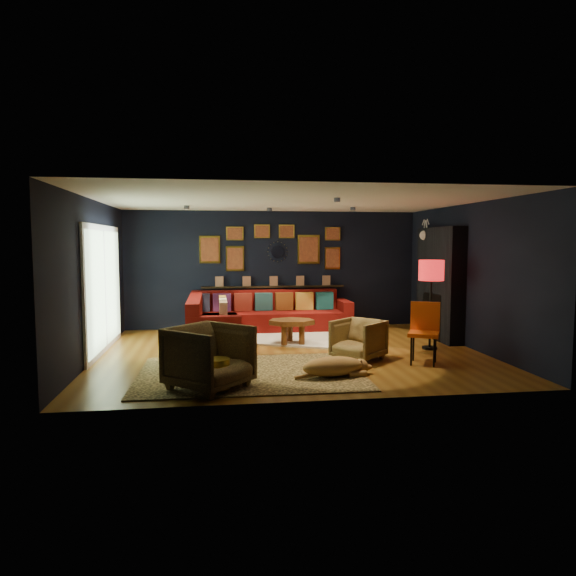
{
  "coord_description": "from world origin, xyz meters",
  "views": [
    {
      "loc": [
        -1.29,
        -8.66,
        1.89
      ],
      "look_at": [
        -0.01,
        0.3,
        1.1
      ],
      "focal_mm": 32.0,
      "sensor_mm": 36.0,
      "label": 1
    }
  ],
  "objects": [
    {
      "name": "shag_rug",
      "position": [
        0.47,
        1.22,
        0.02
      ],
      "size": [
        2.91,
        2.58,
        0.03
      ],
      "primitive_type": "cube",
      "rotation": [
        0.0,
        0.0,
        -0.42
      ],
      "color": "silver",
      "rests_on": "ground"
    },
    {
      "name": "leopard_rug",
      "position": [
        -0.8,
        -1.34,
        0.01
      ],
      "size": [
        3.24,
        2.34,
        0.02
      ],
      "primitive_type": "cube",
      "rotation": [
        0.0,
        0.0,
        -0.01
      ],
      "color": "tan",
      "rests_on": "ground"
    },
    {
      "name": "pouf",
      "position": [
        -1.27,
        0.2,
        0.19
      ],
      "size": [
        0.49,
        0.49,
        0.32
      ],
      "primitive_type": "cylinder",
      "color": "maroon",
      "rests_on": "shag_rug"
    },
    {
      "name": "sectional",
      "position": [
        -0.61,
        1.81,
        0.32
      ],
      "size": [
        3.41,
        2.69,
        0.86
      ],
      "color": "#650B07",
      "rests_on": "ground"
    },
    {
      "name": "coffee_table",
      "position": [
        0.11,
        0.69,
        0.38
      ],
      "size": [
        0.93,
        0.73,
        0.44
      ],
      "rotation": [
        0.0,
        0.0,
        -0.09
      ],
      "color": "brown",
      "rests_on": "shag_rug"
    },
    {
      "name": "gallery_wall",
      "position": [
        -0.01,
        2.72,
        1.81
      ],
      "size": [
        3.15,
        0.04,
        1.02
      ],
      "color": "gold",
      "rests_on": "room_walls"
    },
    {
      "name": "sunburst_mirror",
      "position": [
        0.1,
        2.72,
        1.7
      ],
      "size": [
        0.47,
        0.16,
        0.47
      ],
      "color": "silver",
      "rests_on": "room_walls"
    },
    {
      "name": "armchair_left",
      "position": [
        -1.38,
        -2.05,
        0.46
      ],
      "size": [
        1.22,
        1.22,
        0.92
      ],
      "primitive_type": "imported",
      "rotation": [
        0.0,
        0.0,
        0.83
      ],
      "color": "tan",
      "rests_on": "ground"
    },
    {
      "name": "ceiling_spots",
      "position": [
        -0.0,
        0.8,
        2.56
      ],
      "size": [
        3.3,
        2.5,
        0.06
      ],
      "color": "black",
      "rests_on": "room_walls"
    },
    {
      "name": "dog",
      "position": [
        0.34,
        -1.72,
        0.21
      ],
      "size": [
        1.3,
        0.78,
        0.39
      ],
      "primitive_type": null,
      "rotation": [
        0.0,
        0.0,
        0.16
      ],
      "color": "#B97C42",
      "rests_on": "leopard_rug"
    },
    {
      "name": "ledge",
      "position": [
        0.0,
        2.68,
        0.92
      ],
      "size": [
        3.2,
        0.12,
        0.04
      ],
      "primitive_type": "cube",
      "color": "black",
      "rests_on": "room_walls"
    },
    {
      "name": "gold_stool",
      "position": [
        -1.28,
        -2.12,
        0.21
      ],
      "size": [
        0.33,
        0.33,
        0.41
      ],
      "primitive_type": "cylinder",
      "color": "gold",
      "rests_on": "ground"
    },
    {
      "name": "sliding_door",
      "position": [
        -3.22,
        0.6,
        1.1
      ],
      "size": [
        0.06,
        2.8,
        2.2
      ],
      "color": "white",
      "rests_on": "ground"
    },
    {
      "name": "room_walls",
      "position": [
        0.0,
        0.0,
        1.59
      ],
      "size": [
        6.5,
        6.5,
        6.5
      ],
      "color": "black",
      "rests_on": "ground"
    },
    {
      "name": "fireplace",
      "position": [
        3.09,
        0.9,
        1.02
      ],
      "size": [
        0.31,
        1.6,
        2.2
      ],
      "color": "black",
      "rests_on": "ground"
    },
    {
      "name": "floor_lamp",
      "position": [
        2.5,
        -0.05,
        1.34
      ],
      "size": [
        0.44,
        0.44,
        1.59
      ],
      "color": "black",
      "rests_on": "ground"
    },
    {
      "name": "orange_chair",
      "position": [
        1.97,
        -1.05,
        0.57
      ],
      "size": [
        0.61,
        0.61,
        0.96
      ],
      "rotation": [
        0.0,
        0.0,
        -0.48
      ],
      "color": "black",
      "rests_on": "ground"
    },
    {
      "name": "armchair_right",
      "position": [
        1.0,
        -0.68,
        0.36
      ],
      "size": [
        0.96,
        0.96,
        0.72
      ],
      "primitive_type": "imported",
      "rotation": [
        0.0,
        0.0,
        -0.85
      ],
      "color": "tan",
      "rests_on": "ground"
    },
    {
      "name": "floor",
      "position": [
        0.0,
        0.0,
        0.0
      ],
      "size": [
        6.5,
        6.5,
        0.0
      ],
      "primitive_type": "plane",
      "color": "brown",
      "rests_on": "ground"
    },
    {
      "name": "deer_head",
      "position": [
        3.14,
        1.4,
        2.05
      ],
      "size": [
        0.5,
        0.28,
        0.45
      ],
      "color": "white",
      "rests_on": "fireplace"
    }
  ]
}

